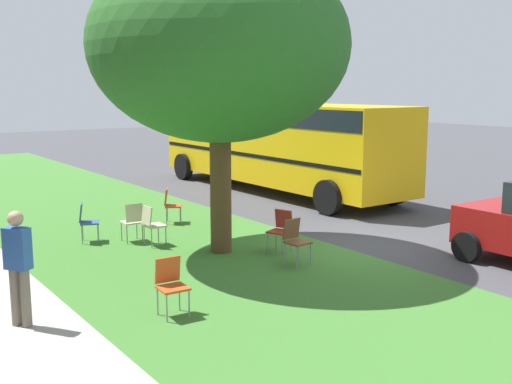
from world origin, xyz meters
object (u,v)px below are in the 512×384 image
Objects in this scene: chair_1 at (295,238)px; chair_6 at (133,219)px; chair_3 at (171,203)px; chair_2 at (86,219)px; chair_4 at (281,227)px; pedestrian_0 at (18,264)px; chair_5 at (171,282)px; school_bus at (276,138)px; chair_0 at (152,222)px; street_tree at (219,46)px.

chair_1 is 3.88m from chair_6.
chair_6 is at bearing 128.28° from chair_3.
chair_2 is 4.35m from chair_4.
chair_2 is 0.52× the size of pedestrian_0.
chair_6 is at bearing 28.51° from chair_1.
chair_3 is 1.00× the size of chair_5.
chair_0 is at bearing 122.68° from school_bus.
chair_2 and chair_5 have the same top height.
chair_2 is (4.01, 2.68, 0.00)m from chair_1.
chair_3 is (4.67, 0.25, 0.00)m from chair_1.
chair_0 is 1.00× the size of chair_4.
school_bus reaches higher than chair_0.
chair_0 is at bearing -137.88° from chair_2.
pedestrian_0 is at bearing 66.16° from chair_5.
street_tree is 6.97× the size of chair_3.
chair_0 is 0.08× the size of school_bus.
chair_1 and chair_4 have the same top height.
chair_2 is 1.03m from chair_6.
chair_6 is at bearing 20.24° from chair_0.
chair_3 is at bearing 8.63° from chair_4.
chair_3 is (0.66, -2.43, 0.00)m from chair_2.
chair_3 is at bearing -45.63° from pedestrian_0.
chair_0 and chair_1 have the same top height.
chair_1 and chair_5 have the same top height.
chair_1 is 4.83m from chair_2.
school_bus is (7.09, -4.92, 1.24)m from chair_1.
chair_2 is 4.90m from pedestrian_0.
chair_0 is at bearing -159.76° from chair_6.
chair_3 is at bearing 115.09° from school_bus.
chair_1 is at bearing -156.86° from street_tree.
chair_2 and chair_6 have the same top height.
chair_1 is 0.08× the size of school_bus.
chair_0 is 7.91m from school_bus.
street_tree is 4.01m from chair_0.
chair_1 is 0.93m from chair_4.
chair_6 is at bearing 118.54° from school_bus.
street_tree reaches higher than chair_3.
chair_2 is at bearing -31.01° from pedestrian_0.
chair_1 is 3.40m from chair_5.
school_bus is at bearing -64.91° from chair_3.
chair_2 is at bearing 112.03° from school_bus.
chair_0 is 1.00× the size of chair_3.
pedestrian_0 is at bearing 148.99° from chair_2.
chair_1 is 8.72m from school_bus.
pedestrian_0 is at bearing 136.90° from chair_6.
street_tree is 6.97× the size of chair_5.
pedestrian_0 is (-3.04, 3.54, 0.41)m from chair_0.
chair_1 is 0.52× the size of pedestrian_0.
chair_3 and chair_5 have the same top height.
street_tree is 3.63× the size of pedestrian_0.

